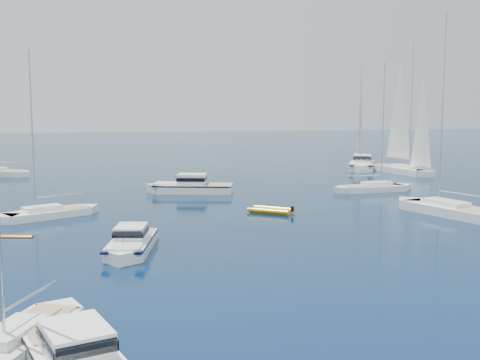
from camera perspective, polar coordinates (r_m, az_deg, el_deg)
The scene contains 12 objects.
ground at distance 32.44m, azimuth 6.43°, elevation -10.00°, with size 400.00×400.00×0.00m, color #071E48.
motor_cruiser_left at distance 39.92m, azimuth -10.49°, elevation -6.81°, with size 2.57×8.40×2.21m, color white, non-canonical shape.
motor_cruiser_centre at distance 65.89m, azimuth -4.83°, elevation -1.24°, with size 3.16×10.33×2.71m, color white, non-canonical shape.
motor_cruiser_distant at distance 92.15m, azimuth 11.74°, elevation 1.01°, with size 3.42×11.16×2.93m, color white, non-canonical shape.
sailboat_fore at distance 25.89m, azimuth -20.59°, elevation -14.91°, with size 2.42×9.31×13.69m, color silver, non-canonical shape.
sailboat_mid_r at distance 55.59m, azimuth 19.58°, elevation -3.18°, with size 3.27×12.57×18.48m, color white, non-canonical shape.
sailboat_mid_l at distance 53.68m, azimuth -18.11°, elevation -3.48°, with size 2.61×10.04×14.76m, color white, non-canonical shape.
sailboat_centre at distance 68.52m, azimuth 12.74°, elevation -1.07°, with size 2.66×10.22×15.02m, color white, non-canonical shape.
sailboat_sails_r at distance 88.43m, azimuth 15.48°, elevation 0.65°, with size 3.42×13.14×19.31m, color white, non-canonical shape.
sailboat_sails_far at distance 97.79m, azimuth 11.49°, elevation 1.35°, with size 2.89×11.13×16.36m, color silver, non-canonical shape.
tender_yellow at distance 53.37m, azimuth 3.00°, elevation -3.19°, with size 2.21×4.11×0.95m, color orange, non-canonical shape.
kayak_orange at distance 46.62m, azimuth -21.29°, elevation -5.17°, with size 0.56×3.29×0.30m, color #CB6109, non-canonical shape.
Camera 1 is at (-10.18, -29.30, 9.49)m, focal length 44.16 mm.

